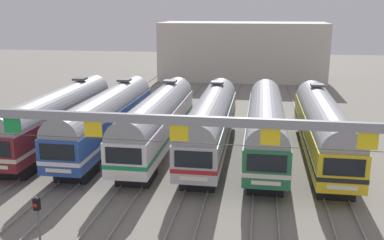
# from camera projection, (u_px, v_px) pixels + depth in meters

# --- Properties ---
(ground_plane) EXTENTS (160.00, 160.00, 0.00)m
(ground_plane) POSITION_uv_depth(u_px,v_px,m) (184.00, 152.00, 35.40)
(ground_plane) COLOR gray
(track_bed) EXTENTS (22.94, 70.00, 0.15)m
(track_bed) POSITION_uv_depth(u_px,v_px,m) (209.00, 106.00, 51.64)
(track_bed) COLOR gray
(track_bed) RESTS_ON ground
(commuter_train_maroon) EXTENTS (2.88, 18.06, 5.05)m
(commuter_train_maroon) POSITION_uv_depth(u_px,v_px,m) (57.00, 115.00, 36.33)
(commuter_train_maroon) COLOR maroon
(commuter_train_maroon) RESTS_ON ground
(commuter_train_blue) EXTENTS (2.88, 18.06, 5.05)m
(commuter_train_blue) POSITION_uv_depth(u_px,v_px,m) (107.00, 117.00, 35.69)
(commuter_train_blue) COLOR #284C9E
(commuter_train_blue) RESTS_ON ground
(commuter_train_white) EXTENTS (2.88, 18.06, 5.05)m
(commuter_train_white) POSITION_uv_depth(u_px,v_px,m) (158.00, 119.00, 35.05)
(commuter_train_white) COLOR white
(commuter_train_white) RESTS_ON ground
(commuter_train_stainless) EXTENTS (2.88, 18.06, 5.05)m
(commuter_train_stainless) POSITION_uv_depth(u_px,v_px,m) (211.00, 121.00, 34.40)
(commuter_train_stainless) COLOR #B2B5BA
(commuter_train_stainless) RESTS_ON ground
(commuter_train_green) EXTENTS (2.88, 18.06, 4.77)m
(commuter_train_green) POSITION_uv_depth(u_px,v_px,m) (266.00, 124.00, 33.76)
(commuter_train_green) COLOR #236B42
(commuter_train_green) RESTS_ON ground
(commuter_train_yellow) EXTENTS (2.88, 18.06, 5.05)m
(commuter_train_yellow) POSITION_uv_depth(u_px,v_px,m) (323.00, 126.00, 33.12)
(commuter_train_yellow) COLOR gold
(commuter_train_yellow) RESTS_ON ground
(catenary_gantry) EXTENTS (26.67, 0.44, 6.97)m
(catenary_gantry) POSITION_uv_depth(u_px,v_px,m) (136.00, 136.00, 21.14)
(catenary_gantry) COLOR gray
(catenary_gantry) RESTS_ON ground
(yard_signal_mast) EXTENTS (0.28, 0.35, 2.81)m
(yard_signal_mast) POSITION_uv_depth(u_px,v_px,m) (38.00, 214.00, 20.60)
(yard_signal_mast) COLOR #59595E
(yard_signal_mast) RESTS_ON ground
(maintenance_building) EXTENTS (26.10, 10.00, 9.08)m
(maintenance_building) POSITION_uv_depth(u_px,v_px,m) (242.00, 51.00, 70.65)
(maintenance_building) COLOR beige
(maintenance_building) RESTS_ON ground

